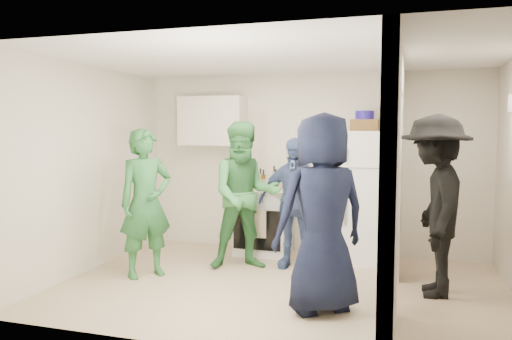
{
  "coord_description": "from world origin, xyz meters",
  "views": [
    {
      "loc": [
        1.34,
        -5.22,
        1.74
      ],
      "look_at": [
        -0.39,
        0.4,
        1.25
      ],
      "focal_mm": 35.0,
      "sensor_mm": 36.0,
      "label": 1
    }
  ],
  "objects_px": {
    "wicker_basket": "(364,125)",
    "yellow_cup_stack_top": "(390,121)",
    "fridge": "(371,197)",
    "person_green_center": "(245,195)",
    "stove": "(263,221)",
    "blue_bowl": "(365,115)",
    "person_denim": "(294,203)",
    "person_nook": "(435,205)",
    "person_green_left": "(146,203)",
    "person_navy": "(322,213)"
  },
  "relations": [
    {
      "from": "person_navy",
      "to": "person_denim",
      "type": "bearing_deg",
      "value": -104.15
    },
    {
      "from": "stove",
      "to": "person_nook",
      "type": "relative_size",
      "value": 0.48
    },
    {
      "from": "fridge",
      "to": "yellow_cup_stack_top",
      "type": "distance_m",
      "value": 1.01
    },
    {
      "from": "person_green_center",
      "to": "person_green_left",
      "type": "bearing_deg",
      "value": -171.09
    },
    {
      "from": "stove",
      "to": "yellow_cup_stack_top",
      "type": "distance_m",
      "value": 2.18
    },
    {
      "from": "person_green_left",
      "to": "person_green_center",
      "type": "bearing_deg",
      "value": -16.42
    },
    {
      "from": "blue_bowl",
      "to": "person_green_left",
      "type": "height_order",
      "value": "blue_bowl"
    },
    {
      "from": "person_green_left",
      "to": "person_denim",
      "type": "bearing_deg",
      "value": -20.88
    },
    {
      "from": "wicker_basket",
      "to": "blue_bowl",
      "type": "height_order",
      "value": "blue_bowl"
    },
    {
      "from": "fridge",
      "to": "wicker_basket",
      "type": "xyz_separation_m",
      "value": [
        -0.1,
        0.05,
        0.93
      ]
    },
    {
      "from": "fridge",
      "to": "yellow_cup_stack_top",
      "type": "bearing_deg",
      "value": -24.44
    },
    {
      "from": "stove",
      "to": "wicker_basket",
      "type": "relative_size",
      "value": 2.57
    },
    {
      "from": "stove",
      "to": "person_denim",
      "type": "bearing_deg",
      "value": -44.69
    },
    {
      "from": "stove",
      "to": "wicker_basket",
      "type": "distance_m",
      "value": 1.9
    },
    {
      "from": "yellow_cup_stack_top",
      "to": "person_denim",
      "type": "height_order",
      "value": "yellow_cup_stack_top"
    },
    {
      "from": "fridge",
      "to": "person_navy",
      "type": "bearing_deg",
      "value": -99.13
    },
    {
      "from": "stove",
      "to": "fridge",
      "type": "bearing_deg",
      "value": -1.18
    },
    {
      "from": "person_green_left",
      "to": "person_nook",
      "type": "distance_m",
      "value": 3.22
    },
    {
      "from": "blue_bowl",
      "to": "fridge",
      "type": "bearing_deg",
      "value": -26.57
    },
    {
      "from": "fridge",
      "to": "person_green_center",
      "type": "height_order",
      "value": "person_green_center"
    },
    {
      "from": "fridge",
      "to": "person_denim",
      "type": "relative_size",
      "value": 1.05
    },
    {
      "from": "person_navy",
      "to": "person_green_center",
      "type": "bearing_deg",
      "value": -82.63
    },
    {
      "from": "fridge",
      "to": "wicker_basket",
      "type": "bearing_deg",
      "value": 153.43
    },
    {
      "from": "wicker_basket",
      "to": "fridge",
      "type": "bearing_deg",
      "value": -26.57
    },
    {
      "from": "person_denim",
      "to": "blue_bowl",
      "type": "bearing_deg",
      "value": 42.98
    },
    {
      "from": "wicker_basket",
      "to": "yellow_cup_stack_top",
      "type": "xyz_separation_m",
      "value": [
        0.32,
        -0.15,
        0.05
      ]
    },
    {
      "from": "fridge",
      "to": "person_green_center",
      "type": "distance_m",
      "value": 1.65
    },
    {
      "from": "fridge",
      "to": "wicker_basket",
      "type": "distance_m",
      "value": 0.94
    },
    {
      "from": "person_green_center",
      "to": "blue_bowl",
      "type": "bearing_deg",
      "value": 5.09
    },
    {
      "from": "stove",
      "to": "person_navy",
      "type": "height_order",
      "value": "person_navy"
    },
    {
      "from": "stove",
      "to": "fridge",
      "type": "xyz_separation_m",
      "value": [
        1.46,
        -0.03,
        0.41
      ]
    },
    {
      "from": "person_denim",
      "to": "person_navy",
      "type": "bearing_deg",
      "value": -60.4
    },
    {
      "from": "person_nook",
      "to": "person_green_left",
      "type": "bearing_deg",
      "value": -87.25
    },
    {
      "from": "person_denim",
      "to": "person_navy",
      "type": "distance_m",
      "value": 1.53
    },
    {
      "from": "person_green_left",
      "to": "person_green_center",
      "type": "distance_m",
      "value": 1.21
    },
    {
      "from": "blue_bowl",
      "to": "person_denim",
      "type": "relative_size",
      "value": 0.15
    },
    {
      "from": "wicker_basket",
      "to": "person_denim",
      "type": "height_order",
      "value": "wicker_basket"
    },
    {
      "from": "person_green_left",
      "to": "person_denim",
      "type": "height_order",
      "value": "person_green_left"
    },
    {
      "from": "stove",
      "to": "wicker_basket",
      "type": "height_order",
      "value": "wicker_basket"
    },
    {
      "from": "fridge",
      "to": "stove",
      "type": "bearing_deg",
      "value": 178.82
    },
    {
      "from": "blue_bowl",
      "to": "person_nook",
      "type": "relative_size",
      "value": 0.13
    },
    {
      "from": "fridge",
      "to": "person_green_center",
      "type": "relative_size",
      "value": 0.93
    },
    {
      "from": "wicker_basket",
      "to": "person_green_center",
      "type": "distance_m",
      "value": 1.8
    },
    {
      "from": "yellow_cup_stack_top",
      "to": "person_navy",
      "type": "height_order",
      "value": "yellow_cup_stack_top"
    },
    {
      "from": "stove",
      "to": "yellow_cup_stack_top",
      "type": "height_order",
      "value": "yellow_cup_stack_top"
    },
    {
      "from": "blue_bowl",
      "to": "wicker_basket",
      "type": "bearing_deg",
      "value": 0.0
    },
    {
      "from": "wicker_basket",
      "to": "yellow_cup_stack_top",
      "type": "bearing_deg",
      "value": -25.11
    },
    {
      "from": "person_green_left",
      "to": "person_nook",
      "type": "xyz_separation_m",
      "value": [
        3.2,
        0.29,
        0.07
      ]
    },
    {
      "from": "person_denim",
      "to": "yellow_cup_stack_top",
      "type": "bearing_deg",
      "value": 27.99
    },
    {
      "from": "yellow_cup_stack_top",
      "to": "person_nook",
      "type": "height_order",
      "value": "yellow_cup_stack_top"
    }
  ]
}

